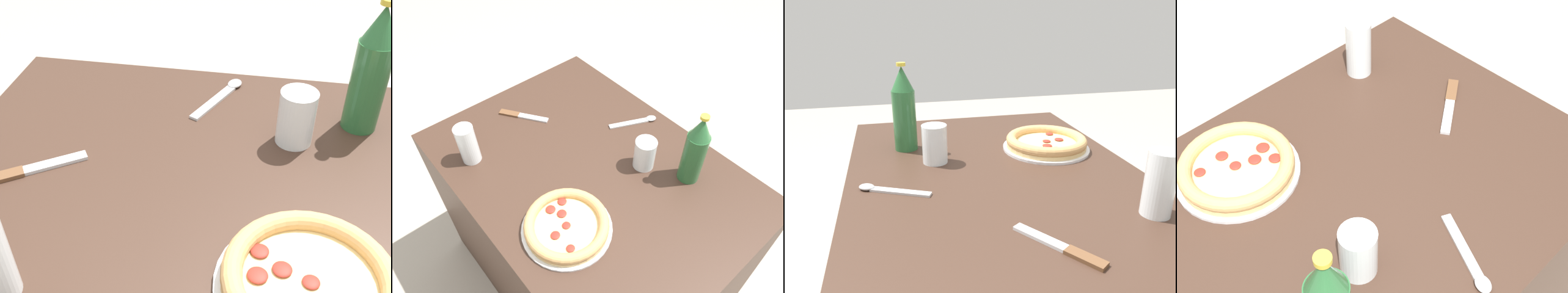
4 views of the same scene
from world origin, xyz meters
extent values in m
cube|color=#3D281E|center=(0.00, 0.00, 0.38)|extent=(1.08, 0.78, 0.76)
cylinder|color=silver|center=(-0.13, 0.20, 0.77)|extent=(0.27, 0.27, 0.01)
cylinder|color=#DBB775|center=(-0.13, 0.20, 0.78)|extent=(0.25, 0.25, 0.01)
cylinder|color=#EACC7F|center=(-0.13, 0.20, 0.79)|extent=(0.22, 0.22, 0.00)
torus|color=tan|center=(-0.13, 0.20, 0.79)|extent=(0.25, 0.25, 0.03)
ellipsoid|color=maroon|center=(-0.10, 0.19, 0.79)|extent=(0.03, 0.03, 0.01)
ellipsoid|color=maroon|center=(-0.06, 0.16, 0.79)|extent=(0.03, 0.03, 0.01)
ellipsoid|color=maroon|center=(-0.14, 0.25, 0.79)|extent=(0.03, 0.03, 0.01)
ellipsoid|color=maroon|center=(-0.20, 0.24, 0.79)|extent=(0.02, 0.02, 0.01)
ellipsoid|color=maroon|center=(-0.13, 0.20, 0.79)|extent=(0.02, 0.02, 0.01)
ellipsoid|color=maroon|center=(-0.06, 0.21, 0.79)|extent=(0.03, 0.03, 0.01)
cylinder|color=white|center=(-0.11, -0.15, 0.82)|extent=(0.07, 0.07, 0.11)
cylinder|color=maroon|center=(-0.11, -0.15, 0.80)|extent=(0.06, 0.06, 0.07)
cylinder|color=white|center=(0.29, 0.28, 0.84)|extent=(0.06, 0.06, 0.15)
cylinder|color=silver|center=(0.29, 0.28, 0.81)|extent=(0.05, 0.05, 0.08)
cone|color=#286033|center=(-0.24, -0.22, 0.99)|extent=(0.07, 0.07, 0.07)
cylinder|color=gold|center=(-0.24, -0.22, 1.03)|extent=(0.03, 0.03, 0.01)
cube|color=brown|center=(0.40, 0.05, 0.77)|extent=(0.08, 0.06, 0.01)
cube|color=silver|center=(0.32, 0.00, 0.77)|extent=(0.11, 0.08, 0.01)
cube|color=silver|center=(0.07, -0.25, 0.77)|extent=(0.08, 0.15, 0.01)
ellipsoid|color=silver|center=(0.03, -0.33, 0.77)|extent=(0.04, 0.05, 0.01)
camera|label=1|loc=(-0.05, 0.64, 1.35)|focal=45.00mm
camera|label=2|loc=(-0.62, 0.54, 1.75)|focal=35.00mm
camera|label=3|loc=(0.91, -0.26, 1.19)|focal=35.00mm
camera|label=4|loc=(-0.46, -0.55, 1.66)|focal=50.00mm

